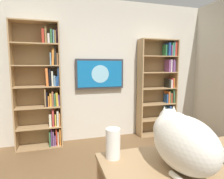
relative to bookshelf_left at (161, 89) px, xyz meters
name	(u,v)px	position (x,y,z in m)	size (l,w,h in m)	color
wall_back	(100,71)	(1.25, -0.17, 0.38)	(4.52, 0.06, 2.70)	beige
bookshelf_left	(161,89)	(0.00, 0.00, 0.00)	(0.80, 0.28, 1.97)	tan
bookshelf_right	(43,88)	(2.31, 0.00, 0.09)	(0.78, 0.28, 2.18)	tan
wall_mounted_tv	(100,74)	(1.28, -0.08, 0.32)	(0.93, 0.07, 0.57)	#333338
desk	(196,179)	(1.14, 2.43, -0.33)	(1.34, 0.69, 0.75)	#A37F56
cat	(181,139)	(1.28, 2.43, -0.02)	(0.34, 0.69, 0.40)	silver
paper_towel_roll	(113,143)	(1.69, 2.18, -0.11)	(0.11, 0.11, 0.23)	white
coffee_mug	(182,141)	(1.06, 2.15, -0.17)	(0.08, 0.08, 0.10)	#335999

